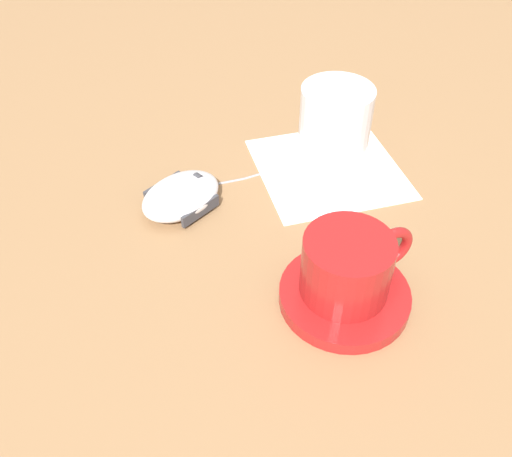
% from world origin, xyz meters
% --- Properties ---
extents(ground_plane, '(3.00, 3.00, 0.00)m').
position_xyz_m(ground_plane, '(0.00, 0.00, 0.00)').
color(ground_plane, olive).
extents(saucer, '(0.13, 0.13, 0.01)m').
position_xyz_m(saucer, '(0.12, -0.05, 0.01)').
color(saucer, maroon).
rests_on(saucer, ground).
extents(coffee_cup, '(0.08, 0.11, 0.06)m').
position_xyz_m(coffee_cup, '(0.11, -0.05, 0.04)').
color(coffee_cup, maroon).
rests_on(coffee_cup, saucer).
extents(computer_mouse, '(0.10, 0.12, 0.03)m').
position_xyz_m(computer_mouse, '(-0.08, -0.14, 0.02)').
color(computer_mouse, silver).
rests_on(computer_mouse, ground).
extents(mouse_cable, '(0.05, 0.17, 0.00)m').
position_xyz_m(mouse_cable, '(-0.11, -0.01, 0.00)').
color(mouse_cable, gray).
rests_on(mouse_cable, ground).
extents(napkin_under_glass, '(0.19, 0.19, 0.00)m').
position_xyz_m(napkin_under_glass, '(-0.07, 0.04, 0.00)').
color(napkin_under_glass, white).
rests_on(napkin_under_glass, ground).
extents(drinking_glass, '(0.08, 0.08, 0.10)m').
position_xyz_m(drinking_glass, '(-0.08, 0.05, 0.05)').
color(drinking_glass, silver).
rests_on(drinking_glass, napkin_under_glass).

